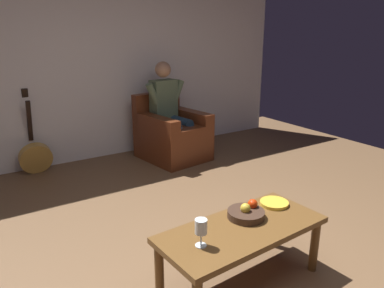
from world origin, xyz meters
TOP-DOWN VIEW (x-y plane):
  - ground_plane at (0.00, 0.00)m, footprint 7.30×7.30m
  - wall_back at (0.00, -3.07)m, footprint 5.95×0.06m
  - armchair at (-0.86, -2.48)m, footprint 0.83×0.94m
  - person_seated at (-0.86, -2.52)m, footprint 0.62×0.62m
  - coffee_table at (0.04, 0.05)m, footprint 1.17×0.56m
  - guitar at (0.80, -2.87)m, footprint 0.38×0.31m
  - wine_glass_near at (0.39, 0.09)m, footprint 0.07×0.07m
  - fruit_bowl at (-0.07, -0.04)m, footprint 0.26×0.26m
  - decorative_dish at (-0.37, -0.07)m, footprint 0.21×0.21m

SIDE VIEW (x-z plane):
  - ground_plane at x=0.00m, z-range 0.00..0.00m
  - guitar at x=0.80m, z-range -0.28..0.73m
  - armchair at x=-0.86m, z-range -0.11..0.74m
  - coffee_table at x=0.04m, z-range 0.15..0.58m
  - decorative_dish at x=-0.37m, z-range 0.43..0.45m
  - fruit_bowl at x=-0.07m, z-range 0.41..0.52m
  - wine_glass_near at x=0.39m, z-range 0.46..0.64m
  - person_seated at x=-0.86m, z-range 0.04..1.31m
  - wall_back at x=0.00m, z-range 0.00..2.78m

